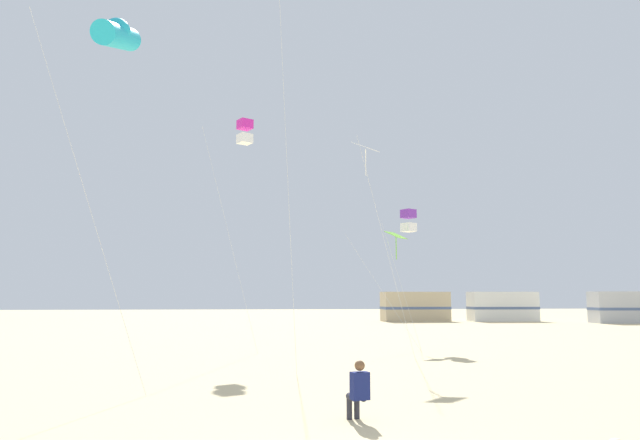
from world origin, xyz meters
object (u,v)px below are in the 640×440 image
Objects in this scene: kite_box_violet at (408,221)px; kite_box_magenta at (245,132)px; kite_flyer_standing at (358,389)px; kite_tube_cyan at (117,35)px; kite_diamond_lime at (395,239)px; rv_van_silver at (628,307)px; rv_van_white at (503,307)px; rv_van_tan at (415,307)px; kite_diamond_white at (367,155)px.

kite_box_violet is 0.64× the size of kite_box_magenta.
kite_tube_cyan is at bearing -54.29° from kite_flyer_standing.
kite_flyer_standing is at bearing -105.94° from kite_diamond_lime.
kite_box_magenta is (-8.32, -1.86, 3.88)m from kite_box_violet.
rv_van_silver reaches higher than kite_flyer_standing.
kite_flyer_standing is 0.11× the size of kite_tube_cyan.
kite_flyer_standing is at bearing -115.84° from rv_van_white.
kite_flyer_standing is 0.18× the size of rv_van_white.
rv_van_silver is at bearing 39.46° from kite_diamond_lime.
kite_flyer_standing is 0.18× the size of rv_van_silver.
kite_box_violet is at bearing -136.59° from rv_van_silver.
kite_box_magenta reaches higher than rv_van_silver.
kite_tube_cyan is at bearing -134.15° from kite_box_violet.
kite_diamond_white is at bearing -110.87° from rv_van_tan.
kite_diamond_white is 34.68m from rv_van_tan.
rv_van_white is 0.98× the size of rv_van_silver.
kite_box_magenta is at bearing -141.97° from rv_van_silver.
kite_diamond_lime is 0.52× the size of kite_box_magenta.
kite_diamond_white is at bearing -115.61° from kite_flyer_standing.
kite_box_violet reaches higher than kite_diamond_lime.
kite_box_magenta reaches higher than rv_van_white.
kite_diamond_white is at bearing 36.82° from kite_tube_cyan.
kite_tube_cyan is at bearing -134.18° from kite_diamond_lime.
kite_box_magenta is at bearing 71.41° from kite_tube_cyan.
rv_van_white is (16.81, 26.72, -3.78)m from kite_diamond_lime.
kite_box_magenta is (-7.38, -0.89, 4.91)m from kite_diamond_lime.
kite_diamond_lime is at bearing 45.82° from kite_tube_cyan.
kite_diamond_lime is 34.39m from rv_van_silver.
kite_diamond_lime is 31.79m from rv_van_white.
kite_box_violet reaches higher than rv_van_white.
kite_tube_cyan is 1.63× the size of rv_van_tan.
kite_diamond_white is (-3.19, -5.70, 1.97)m from kite_box_violet.
kite_box_violet is at bearing -108.29° from rv_van_tan.
rv_van_silver is (37.22, 32.87, -8.57)m from kite_tube_cyan.
kite_diamond_white is at bearing -119.25° from kite_box_violet.
rv_van_silver is (25.46, 20.75, -4.81)m from kite_box_violet.
rv_van_tan is at bearing -120.46° from kite_flyer_standing.
kite_tube_cyan reaches higher than kite_diamond_white.
kite_tube_cyan is 44.06m from rv_van_tan.
kite_flyer_standing is 19.08m from kite_box_violet.
kite_diamond_white reaches higher than kite_box_violet.
rv_van_white is (21.49, 43.10, 0.78)m from kite_flyer_standing.
kite_tube_cyan reaches higher than rv_van_tan.
rv_van_tan is at bearing 63.58° from kite_tube_cyan.
kite_box_magenta reaches higher than kite_box_violet.
kite_tube_cyan is at bearing -108.59° from kite_box_magenta.
kite_flyer_standing is 12.35m from kite_tube_cyan.
kite_box_magenta is (3.45, 10.26, 0.12)m from kite_tube_cyan.
rv_van_silver is at bearing 42.71° from kite_diamond_white.
kite_diamond_lime reaches higher than kite_flyer_standing.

